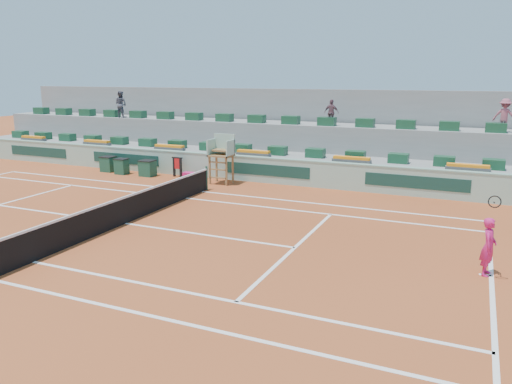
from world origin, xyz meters
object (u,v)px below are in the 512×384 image
(umpire_chair, at_px, (222,152))
(tennis_player, at_px, (489,246))
(player_bag, at_px, (191,176))
(drink_cooler_a, at_px, (147,168))

(umpire_chair, bearing_deg, tennis_player, -32.36)
(player_bag, relative_size, drink_cooler_a, 1.01)
(player_bag, xyz_separation_m, drink_cooler_a, (-2.61, -0.08, 0.23))
(umpire_chair, height_order, tennis_player, umpire_chair)
(drink_cooler_a, xyz_separation_m, tennis_player, (16.16, -7.44, 0.37))
(umpire_chair, distance_m, drink_cooler_a, 4.56)
(player_bag, distance_m, drink_cooler_a, 2.63)
(player_bag, distance_m, umpire_chair, 2.26)
(player_bag, height_order, tennis_player, tennis_player)
(umpire_chair, bearing_deg, drink_cooler_a, -179.98)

